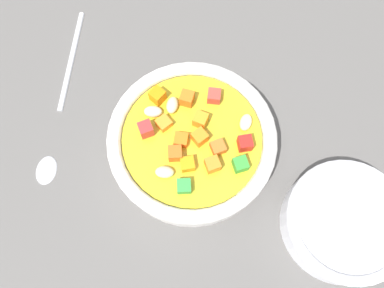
{
  "coord_description": "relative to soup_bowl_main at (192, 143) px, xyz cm",
  "views": [
    {
      "loc": [
        14.04,
        2.12,
        44.84
      ],
      "look_at": [
        0.0,
        0.0,
        2.4
      ],
      "focal_mm": 36.11,
      "sensor_mm": 36.0,
      "label": 1
    }
  ],
  "objects": [
    {
      "name": "side_bowl_small",
      "position": [
        6.35,
        17.78,
        -0.65
      ],
      "size": [
        13.3,
        13.3,
        4.27
      ],
      "color": "white",
      "rests_on": "ground_plane"
    },
    {
      "name": "soup_bowl_main",
      "position": [
        0.0,
        0.0,
        0.0
      ],
      "size": [
        19.0,
        19.0,
        6.14
      ],
      "color": "white",
      "rests_on": "ground_plane"
    },
    {
      "name": "ground_plane",
      "position": [
        0.01,
        0.0,
        -3.86
      ],
      "size": [
        140.0,
        140.0,
        2.0
      ],
      "primitive_type": "cube",
      "color": "#565451"
    },
    {
      "name": "spoon",
      "position": [
        -2.7,
        -17.27,
        -2.47
      ],
      "size": [
        24.27,
        2.83,
        0.83
      ],
      "rotation": [
        0.0,
        0.0,
        6.33
      ],
      "color": "silver",
      "rests_on": "ground_plane"
    }
  ]
}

